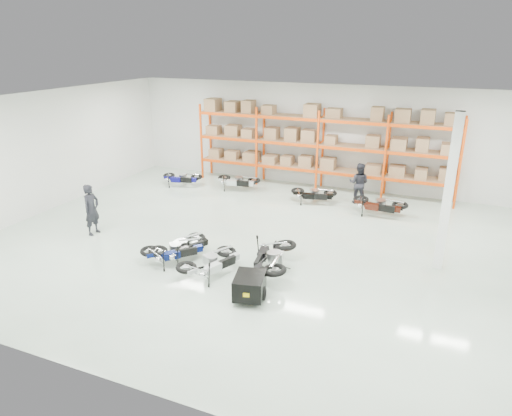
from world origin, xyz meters
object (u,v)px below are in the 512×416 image
at_px(moto_blue_centre, 174,247).
at_px(moto_back_d, 379,201).
at_px(trailer, 250,286).
at_px(moto_silver_left, 212,259).
at_px(moto_back_b, 237,178).
at_px(moto_black_far_left, 182,243).
at_px(moto_touring_right, 272,253).
at_px(moto_back_c, 314,191).
at_px(person_left, 92,210).
at_px(person_back, 359,183).
at_px(moto_back_a, 181,176).

relative_size(moto_blue_centre, moto_back_d, 0.94).
relative_size(moto_blue_centre, trailer, 1.03).
bearing_deg(moto_silver_left, moto_back_b, -47.49).
xyz_separation_m(moto_black_far_left, moto_back_b, (-1.33, 6.86, 0.00)).
distance_m(moto_touring_right, trailer, 1.61).
xyz_separation_m(moto_black_far_left, moto_back_d, (4.90, 6.05, 0.03)).
xyz_separation_m(moto_back_c, person_left, (-6.04, -5.93, 0.39)).
height_order(moto_back_c, moto_back_d, moto_back_d).
distance_m(moto_back_b, moto_back_d, 6.28).
distance_m(moto_silver_left, moto_black_far_left, 1.44).
height_order(trailer, person_back, person_back).
xyz_separation_m(moto_silver_left, moto_back_b, (-2.65, 7.44, -0.01)).
distance_m(moto_silver_left, person_back, 8.17).
relative_size(moto_blue_centre, moto_silver_left, 0.97).
bearing_deg(trailer, moto_back_c, 80.74).
height_order(moto_back_c, person_left, person_left).
distance_m(moto_back_a, person_left, 5.88).
distance_m(trailer, moto_back_a, 10.21).
bearing_deg(moto_back_c, moto_silver_left, 162.45).
height_order(moto_back_a, person_back, person_back).
bearing_deg(moto_black_far_left, trailer, 178.28).
xyz_separation_m(person_left, person_back, (7.71, 6.64, -0.04)).
bearing_deg(moto_back_a, moto_back_c, -101.45).
distance_m(moto_blue_centre, person_left, 3.81).
relative_size(moto_silver_left, moto_back_b, 1.02).
xyz_separation_m(moto_black_far_left, person_left, (-3.79, 0.51, 0.36)).
xyz_separation_m(trailer, person_left, (-6.58, 1.83, 0.49)).
bearing_deg(person_back, person_left, 43.40).
xyz_separation_m(moto_back_c, moto_back_d, (2.65, -0.39, 0.05)).
bearing_deg(moto_back_a, moto_touring_right, -144.31).
relative_size(moto_black_far_left, moto_back_d, 0.94).
xyz_separation_m(moto_touring_right, moto_back_b, (-4.12, 6.58, -0.08)).
height_order(moto_touring_right, person_left, person_left).
relative_size(moto_touring_right, moto_back_a, 1.22).
bearing_deg(moto_black_far_left, person_back, -95.06).
bearing_deg(moto_silver_left, moto_touring_right, -126.72).
distance_m(moto_back_a, moto_back_b, 2.63).
xyz_separation_m(moto_black_far_left, moto_back_c, (2.25, 6.44, -0.02)).
bearing_deg(moto_blue_centre, moto_back_c, -67.83).
distance_m(moto_blue_centre, person_back, 8.44).
height_order(moto_touring_right, moto_back_a, moto_touring_right).
xyz_separation_m(moto_back_b, moto_back_d, (6.23, -0.81, 0.03)).
bearing_deg(moto_black_far_left, moto_back_b, -55.40).
xyz_separation_m(moto_black_far_left, person_back, (3.91, 7.15, 0.32)).
bearing_deg(moto_back_c, person_left, 124.46).
bearing_deg(moto_back_d, moto_black_far_left, 145.24).
bearing_deg(trailer, moto_back_b, 103.50).
distance_m(moto_blue_centre, moto_back_c, 7.10).
relative_size(moto_touring_right, moto_back_d, 1.09).
distance_m(moto_black_far_left, person_left, 3.84).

